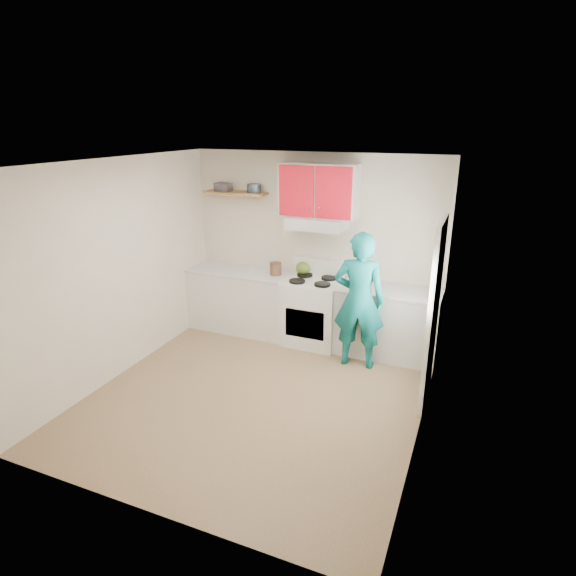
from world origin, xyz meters
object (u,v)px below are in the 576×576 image
at_px(kettle, 303,268).
at_px(person, 359,301).
at_px(stove, 313,312).
at_px(crock, 276,269).
at_px(tin, 254,188).

height_order(kettle, person, person).
distance_m(stove, person, 0.95).
distance_m(stove, crock, 0.79).
relative_size(kettle, crock, 1.08).
xyz_separation_m(tin, kettle, (0.74, 0.02, -1.08)).
xyz_separation_m(stove, kettle, (-0.23, 0.22, 0.55)).
bearing_deg(stove, person, -28.33).
bearing_deg(tin, crock, -21.50).
xyz_separation_m(kettle, person, (0.98, -0.62, -0.13)).
relative_size(tin, crock, 0.96).
height_order(stove, crock, crock).
distance_m(tin, person, 2.19).
relative_size(stove, kettle, 4.30).
bearing_deg(kettle, tin, 165.20).
distance_m(stove, tin, 1.91).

